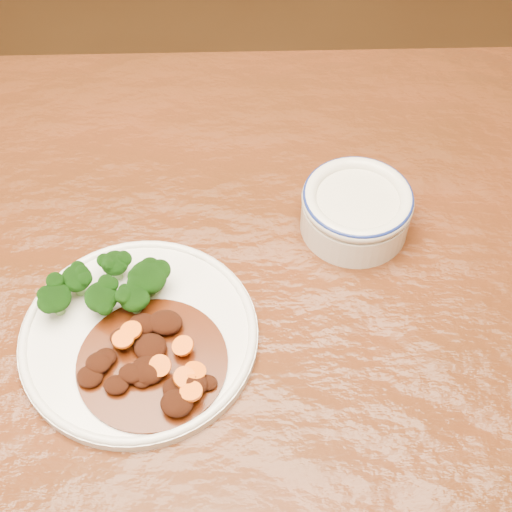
{
  "coord_description": "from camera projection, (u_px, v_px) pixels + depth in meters",
  "views": [
    {
      "loc": [
        0.14,
        -0.47,
        1.43
      ],
      "look_at": [
        0.09,
        0.04,
        0.77
      ],
      "focal_mm": 50.0,
      "sensor_mm": 36.0,
      "label": 1
    }
  ],
  "objects": [
    {
      "name": "broccoli_florets",
      "position": [
        109.0,
        286.0,
        0.79
      ],
      "size": [
        0.14,
        0.09,
        0.05
      ],
      "color": "#67974E",
      "rests_on": "dinner_plate"
    },
    {
      "name": "ground",
      "position": [
        208.0,
        505.0,
        1.42
      ],
      "size": [
        4.0,
        4.0,
        0.0
      ],
      "primitive_type": "plane",
      "color": "#462711",
      "rests_on": "ground"
    },
    {
      "name": "dinner_plate",
      "position": [
        139.0,
        335.0,
        0.78
      ],
      "size": [
        0.26,
        0.26,
        0.02
      ],
      "rotation": [
        0.0,
        0.0,
        0.15
      ],
      "color": "white",
      "rests_on": "dining_table"
    },
    {
      "name": "dip_bowl",
      "position": [
        356.0,
        209.0,
        0.86
      ],
      "size": [
        0.13,
        0.13,
        0.06
      ],
      "rotation": [
        0.0,
        0.0,
        -0.25
      ],
      "color": "beige",
      "rests_on": "dining_table"
    },
    {
      "name": "dining_table",
      "position": [
        180.0,
        325.0,
        0.9
      ],
      "size": [
        1.6,
        1.07,
        0.75
      ],
      "rotation": [
        0.0,
        0.0,
        0.12
      ],
      "color": "#4D1F0D",
      "rests_on": "ground"
    },
    {
      "name": "mince_stew",
      "position": [
        152.0,
        362.0,
        0.75
      ],
      "size": [
        0.16,
        0.16,
        0.03
      ],
      "color": "#441407",
      "rests_on": "dinner_plate"
    }
  ]
}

